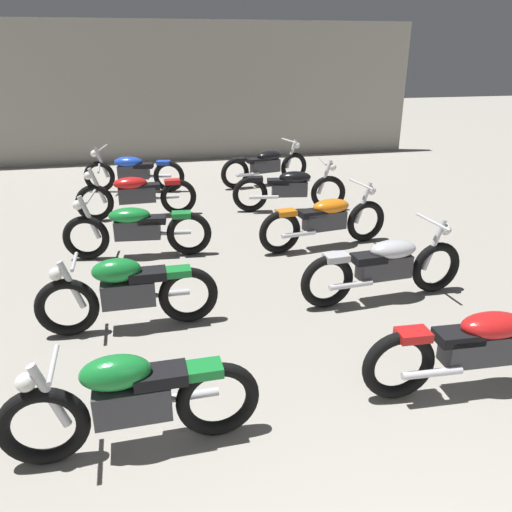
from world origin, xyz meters
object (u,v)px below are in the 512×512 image
(motorcycle_left_row_2, at_px, (127,291))
(motorcycle_right_row_5, at_px, (266,165))
(motorcycle_left_row_4, at_px, (136,194))
(motorcycle_left_row_5, at_px, (133,171))
(motorcycle_right_row_1, at_px, (480,346))
(motorcycle_left_row_3, at_px, (137,228))
(motorcycle_right_row_3, at_px, (325,219))
(motorcycle_right_row_2, at_px, (385,265))
(motorcycle_right_row_4, at_px, (290,188))
(motorcycle_left_row_1, at_px, (131,399))

(motorcycle_left_row_2, distance_m, motorcycle_right_row_5, 6.67)
(motorcycle_left_row_2, bearing_deg, motorcycle_left_row_4, 88.22)
(motorcycle_left_row_5, relative_size, motorcycle_right_row_5, 1.00)
(motorcycle_left_row_2, bearing_deg, motorcycle_right_row_1, -30.55)
(motorcycle_left_row_2, height_order, motorcycle_right_row_5, motorcycle_right_row_5)
(motorcycle_left_row_3, distance_m, motorcycle_right_row_3, 2.87)
(motorcycle_left_row_2, xyz_separation_m, motorcycle_right_row_3, (2.98, 1.92, -0.01))
(motorcycle_right_row_1, distance_m, motorcycle_right_row_2, 1.86)
(motorcycle_left_row_4, bearing_deg, motorcycle_left_row_5, 91.41)
(motorcycle_left_row_3, relative_size, motorcycle_right_row_5, 1.02)
(motorcycle_right_row_4, bearing_deg, motorcycle_right_row_3, -90.29)
(motorcycle_left_row_1, distance_m, motorcycle_right_row_2, 3.60)
(motorcycle_left_row_5, bearing_deg, motorcycle_left_row_4, -88.59)
(motorcycle_left_row_2, relative_size, motorcycle_right_row_1, 0.91)
(motorcycle_right_row_1, height_order, motorcycle_right_row_2, same)
(motorcycle_left_row_2, relative_size, motorcycle_left_row_5, 0.92)
(motorcycle_right_row_2, xyz_separation_m, motorcycle_right_row_4, (-0.08, 3.84, 0.00))
(motorcycle_left_row_2, relative_size, motorcycle_right_row_4, 0.91)
(motorcycle_right_row_3, bearing_deg, motorcycle_right_row_1, -88.41)
(motorcycle_left_row_4, bearing_deg, motorcycle_right_row_1, -63.46)
(motorcycle_right_row_4, bearing_deg, motorcycle_left_row_1, -116.97)
(motorcycle_left_row_1, bearing_deg, motorcycle_right_row_4, 63.03)
(motorcycle_right_row_3, height_order, motorcycle_right_row_4, same)
(motorcycle_left_row_3, bearing_deg, motorcycle_right_row_3, -4.44)
(motorcycle_right_row_3, bearing_deg, motorcycle_left_row_1, -127.56)
(motorcycle_right_row_2, xyz_separation_m, motorcycle_right_row_3, (-0.09, 1.87, 0.00))
(motorcycle_left_row_3, bearing_deg, motorcycle_right_row_1, -53.17)
(motorcycle_left_row_2, height_order, motorcycle_left_row_3, motorcycle_left_row_3)
(motorcycle_left_row_5, height_order, motorcycle_right_row_5, same)
(motorcycle_right_row_2, distance_m, motorcycle_right_row_3, 1.87)
(motorcycle_left_row_1, height_order, motorcycle_left_row_3, motorcycle_left_row_3)
(motorcycle_left_row_1, xyz_separation_m, motorcycle_left_row_5, (0.04, 7.89, -0.01))
(motorcycle_left_row_3, distance_m, motorcycle_right_row_1, 4.94)
(motorcycle_left_row_1, height_order, motorcycle_right_row_2, motorcycle_right_row_2)
(motorcycle_left_row_3, relative_size, motorcycle_left_row_4, 1.00)
(motorcycle_right_row_5, bearing_deg, motorcycle_right_row_1, -89.53)
(motorcycle_right_row_4, relative_size, motorcycle_right_row_5, 1.01)
(motorcycle_right_row_1, distance_m, motorcycle_right_row_5, 7.77)
(motorcycle_right_row_4, height_order, motorcycle_right_row_5, same)
(motorcycle_left_row_5, xyz_separation_m, motorcycle_right_row_1, (3.00, -7.80, 0.00))
(motorcycle_left_row_4, height_order, motorcycle_right_row_3, same)
(motorcycle_right_row_5, bearing_deg, motorcycle_right_row_3, -90.57)
(motorcycle_left_row_4, bearing_deg, motorcycle_right_row_3, -37.39)
(motorcycle_left_row_1, xyz_separation_m, motorcycle_right_row_4, (2.94, 5.79, -0.01))
(motorcycle_left_row_4, xyz_separation_m, motorcycle_left_row_5, (-0.05, 1.89, 0.00))
(motorcycle_left_row_5, distance_m, motorcycle_right_row_1, 8.36)
(motorcycle_left_row_2, relative_size, motorcycle_right_row_5, 0.92)
(motorcycle_right_row_1, bearing_deg, motorcycle_left_row_2, 149.45)
(motorcycle_left_row_5, height_order, motorcycle_right_row_1, same)
(motorcycle_left_row_1, bearing_deg, motorcycle_right_row_2, 32.74)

